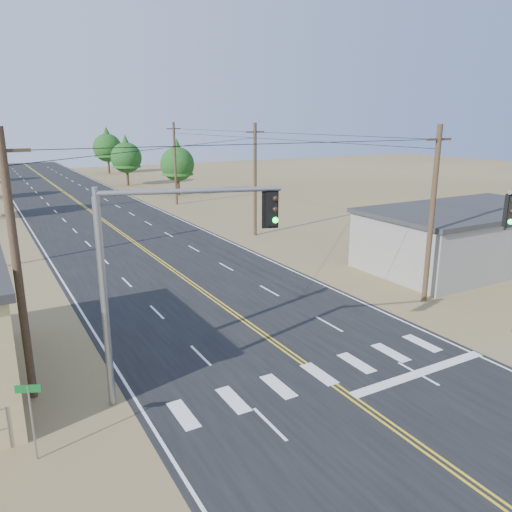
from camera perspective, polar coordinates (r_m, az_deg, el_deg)
ground at (r=16.83m, az=25.19°, el=-23.63°), size 220.00×220.00×0.00m
road at (r=39.99m, az=-11.88°, el=0.18°), size 15.00×200.00×0.02m
building_right at (r=39.01m, az=22.95°, el=1.92°), size 15.00×8.00×4.00m
utility_pole_left_near at (r=19.62m, az=-25.64°, el=-1.25°), size 1.80×0.30×10.00m
utility_pole_right_near at (r=29.44m, az=19.46°, el=4.47°), size 1.80×0.30×10.00m
utility_pole_right_mid at (r=44.99m, az=-0.11°, el=8.79°), size 1.80×0.30×10.00m
utility_pole_right_far at (r=63.10m, az=-9.23°, el=10.45°), size 1.80×0.30×10.00m
signal_mast_left at (r=17.82m, az=-11.41°, el=-0.51°), size 6.19×2.26×8.06m
street_sign at (r=17.17m, az=-24.34°, el=-15.75°), size 0.71×0.34×2.57m
tree_right_near at (r=71.10m, az=-8.99°, el=10.71°), size 4.70×4.70×7.83m
tree_right_mid at (r=83.55m, az=-14.63°, el=11.16°), size 4.83×4.83×8.05m
tree_right_far at (r=103.88m, az=-16.65°, el=12.08°), size 5.45×5.45×9.08m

